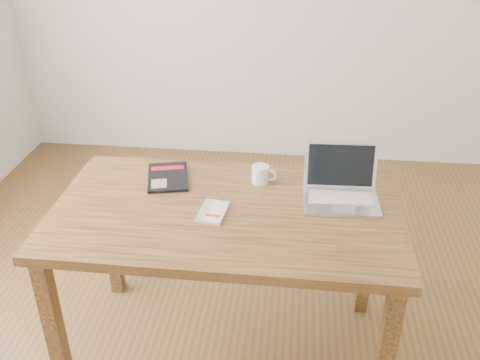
# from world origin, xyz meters

# --- Properties ---
(room) EXTENTS (4.04, 4.04, 2.70)m
(room) POSITION_xyz_m (-0.07, 0.00, 1.36)
(room) COLOR brown
(room) RESTS_ON ground
(desk) EXTENTS (1.37, 0.78, 0.75)m
(desk) POSITION_xyz_m (-0.18, -0.02, 0.66)
(desk) COLOR #573A1A
(desk) RESTS_ON ground
(white_guidebook) EXTENTS (0.12, 0.17, 0.01)m
(white_guidebook) POSITION_xyz_m (-0.23, -0.06, 0.76)
(white_guidebook) COLOR silver
(white_guidebook) RESTS_ON desk
(black_guidebook) EXTENTS (0.22, 0.28, 0.01)m
(black_guidebook) POSITION_xyz_m (-0.47, 0.20, 0.76)
(black_guidebook) COLOR black
(black_guidebook) RESTS_ON desk
(laptop) EXTENTS (0.30, 0.26, 0.21)m
(laptop) POSITION_xyz_m (0.27, 0.12, 0.79)
(laptop) COLOR silver
(laptop) RESTS_ON desk
(coffee_mug) EXTENTS (0.11, 0.07, 0.08)m
(coffee_mug) POSITION_xyz_m (-0.06, 0.21, 0.79)
(coffee_mug) COLOR white
(coffee_mug) RESTS_ON desk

